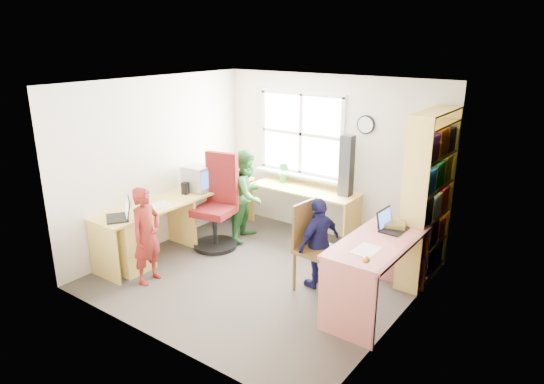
# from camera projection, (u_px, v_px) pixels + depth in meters

# --- Properties ---
(room) EXTENTS (3.64, 3.44, 2.44)m
(room) POSITION_uv_depth(u_px,v_px,m) (265.00, 182.00, 5.87)
(room) COLOR #3E3831
(room) RESTS_ON ground
(l_desk) EXTENTS (2.38, 2.95, 0.75)m
(l_desk) POSITION_uv_depth(u_px,v_px,m) (171.00, 226.00, 6.55)
(l_desk) COLOR #FFD666
(l_desk) RESTS_ON ground
(right_desk) EXTENTS (0.67, 1.45, 0.84)m
(right_desk) POSITION_uv_depth(u_px,v_px,m) (378.00, 259.00, 5.23)
(right_desk) COLOR #DD7B6E
(right_desk) RESTS_ON ground
(bookshelf) EXTENTS (0.30, 1.02, 2.10)m
(bookshelf) POSITION_uv_depth(u_px,v_px,m) (428.00, 201.00, 5.86)
(bookshelf) COLOR #FFD666
(bookshelf) RESTS_ON ground
(swivel_chair) EXTENTS (0.73, 0.73, 1.34)m
(swivel_chair) POSITION_uv_depth(u_px,v_px,m) (218.00, 207.00, 6.90)
(swivel_chair) COLOR black
(swivel_chair) RESTS_ON ground
(wooden_chair) EXTENTS (0.51, 0.51, 1.07)m
(wooden_chair) POSITION_uv_depth(u_px,v_px,m) (313.00, 243.00, 5.70)
(wooden_chair) COLOR brown
(wooden_chair) RESTS_ON ground
(crt_monitor) EXTENTS (0.39, 0.36, 0.37)m
(crt_monitor) POSITION_uv_depth(u_px,v_px,m) (198.00, 178.00, 7.05)
(crt_monitor) COLOR #ACABB0
(crt_monitor) RESTS_ON l_desk
(laptop_left) EXTENTS (0.46, 0.44, 0.24)m
(laptop_left) POSITION_uv_depth(u_px,v_px,m) (122.00, 214.00, 5.99)
(laptop_left) COLOR black
(laptop_left) RESTS_ON l_desk
(laptop_right) EXTENTS (0.29, 0.34, 0.23)m
(laptop_right) POSITION_uv_depth(u_px,v_px,m) (390.00, 225.00, 5.43)
(laptop_right) COLOR black
(laptop_right) RESTS_ON right_desk
(speaker_a) EXTENTS (0.11, 0.11, 0.17)m
(speaker_a) POSITION_uv_depth(u_px,v_px,m) (185.00, 188.00, 6.90)
(speaker_a) COLOR black
(speaker_a) RESTS_ON l_desk
(speaker_b) EXTENTS (0.10, 0.10, 0.19)m
(speaker_b) POSITION_uv_depth(u_px,v_px,m) (215.00, 178.00, 7.35)
(speaker_b) COLOR black
(speaker_b) RESTS_ON l_desk
(cd_tower) EXTENTS (0.17, 0.15, 0.86)m
(cd_tower) POSITION_uv_depth(u_px,v_px,m) (347.00, 166.00, 6.75)
(cd_tower) COLOR black
(cd_tower) RESTS_ON l_desk
(game_box) EXTENTS (0.37, 0.37, 0.06)m
(game_box) POSITION_uv_depth(u_px,v_px,m) (392.00, 223.00, 5.53)
(game_box) COLOR red
(game_box) RESTS_ON right_desk
(paper_a) EXTENTS (0.27, 0.35, 0.00)m
(paper_a) POSITION_uv_depth(u_px,v_px,m) (158.00, 205.00, 6.48)
(paper_a) COLOR white
(paper_a) RESTS_ON l_desk
(paper_b) EXTENTS (0.23, 0.33, 0.00)m
(paper_b) POSITION_uv_depth(u_px,v_px,m) (366.00, 250.00, 4.91)
(paper_b) COLOR white
(paper_b) RESTS_ON right_desk
(potted_plant) EXTENTS (0.20, 0.17, 0.32)m
(potted_plant) POSITION_uv_depth(u_px,v_px,m) (284.00, 172.00, 7.44)
(potted_plant) COLOR #33803A
(potted_plant) RESTS_ON l_desk
(person_red) EXTENTS (0.34, 0.47, 1.21)m
(person_red) POSITION_uv_depth(u_px,v_px,m) (147.00, 235.00, 5.86)
(person_red) COLOR maroon
(person_red) RESTS_ON ground
(person_green) EXTENTS (0.64, 0.75, 1.35)m
(person_green) POSITION_uv_depth(u_px,v_px,m) (248.00, 195.00, 7.13)
(person_green) COLOR #2F7530
(person_green) RESTS_ON ground
(person_navy) EXTENTS (0.41, 0.70, 1.12)m
(person_navy) POSITION_uv_depth(u_px,v_px,m) (319.00, 243.00, 5.76)
(person_navy) COLOR #151644
(person_navy) RESTS_ON ground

